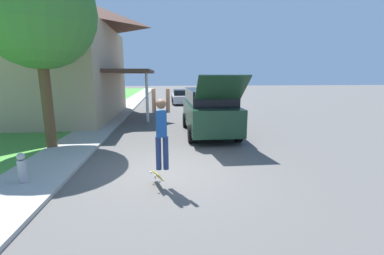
{
  "coord_description": "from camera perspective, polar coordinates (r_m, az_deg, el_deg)",
  "views": [
    {
      "loc": [
        -0.14,
        -6.81,
        2.65
      ],
      "look_at": [
        0.6,
        0.65,
        1.12
      ],
      "focal_mm": 24.0,
      "sensor_mm": 36.0,
      "label": 1
    }
  ],
  "objects": [
    {
      "name": "suv_parked",
      "position": [
        11.75,
        3.73,
        3.99
      ],
      "size": [
        2.16,
        5.8,
        2.67
      ],
      "color": "#193823",
      "rests_on": "ground_plane"
    },
    {
      "name": "house",
      "position": [
        18.4,
        -32.02,
        14.73
      ],
      "size": [
        12.0,
        9.72,
        7.99
      ],
      "color": "tan",
      "rests_on": "lawn"
    },
    {
      "name": "sidewalk",
      "position": [
        13.52,
        -20.4,
        -0.29
      ],
      "size": [
        1.8,
        80.0,
        0.1
      ],
      "color": "#9E9E99",
      "rests_on": "ground_plane"
    },
    {
      "name": "fire_hydrant",
      "position": [
        7.46,
        -33.54,
        -7.56
      ],
      "size": [
        0.2,
        0.2,
        0.74
      ],
      "color": "#99999E",
      "rests_on": "sidewalk"
    },
    {
      "name": "lawn_tree_near",
      "position": [
        10.65,
        -31.21,
        21.22
      ],
      "size": [
        3.83,
        3.83,
        6.59
      ],
      "color": "brown",
      "rests_on": "lawn"
    },
    {
      "name": "skateboard",
      "position": [
        6.36,
        -7.8,
        -10.52
      ],
      "size": [
        0.35,
        0.74,
        0.34
      ],
      "color": "#A89323",
      "rests_on": "ground_plane"
    },
    {
      "name": "lawn",
      "position": [
        15.25,
        -36.59,
        -0.62
      ],
      "size": [
        10.0,
        80.0,
        0.08
      ],
      "color": "#478E38",
      "rests_on": "ground_plane"
    },
    {
      "name": "skateboarder",
      "position": [
        5.99,
        -6.78,
        -0.31
      ],
      "size": [
        0.41,
        0.22,
        1.91
      ],
      "color": "navy",
      "rests_on": "ground_plane"
    },
    {
      "name": "car_down_street",
      "position": [
        24.74,
        -2.25,
        6.83
      ],
      "size": [
        1.94,
        4.43,
        1.31
      ],
      "color": "#B7B7BC",
      "rests_on": "ground_plane"
    },
    {
      "name": "ground_plane",
      "position": [
        7.31,
        -4.24,
        -9.77
      ],
      "size": [
        120.0,
        120.0,
        0.0
      ],
      "primitive_type": "plane",
      "color": "#54514F"
    }
  ]
}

